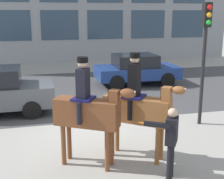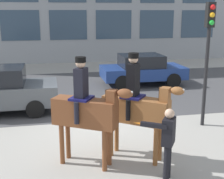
# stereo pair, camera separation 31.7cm
# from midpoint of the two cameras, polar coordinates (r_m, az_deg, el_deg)

# --- Properties ---
(ground_plane) EXTENTS (80.00, 80.00, 0.00)m
(ground_plane) POSITION_cam_midpoint_polar(r_m,az_deg,el_deg) (9.78, -1.77, -6.81)
(ground_plane) COLOR #9E9B93
(road_surface) EXTENTS (25.24, 8.50, 0.01)m
(road_surface) POSITION_cam_midpoint_polar(r_m,az_deg,el_deg) (14.27, -4.97, -0.11)
(road_surface) COLOR #444447
(road_surface) RESTS_ON ground_plane
(mounted_horse_lead) EXTENTS (1.76, 1.23, 2.53)m
(mounted_horse_lead) POSITION_cam_midpoint_polar(r_m,az_deg,el_deg) (7.03, -3.46, -3.77)
(mounted_horse_lead) COLOR brown
(mounted_horse_lead) RESTS_ON ground_plane
(mounted_horse_companion) EXTENTS (1.71, 1.44, 2.57)m
(mounted_horse_companion) POSITION_cam_midpoint_polar(r_m,az_deg,el_deg) (7.38, 5.83, -3.21)
(mounted_horse_companion) COLOR brown
(mounted_horse_companion) RESTS_ON ground_plane
(pedestrian_bystander) EXTENTS (0.91, 0.48, 1.57)m
(pedestrian_bystander) POSITION_cam_midpoint_polar(r_m,az_deg,el_deg) (6.65, 11.49, -8.84)
(pedestrian_bystander) COLOR black
(pedestrian_bystander) RESTS_ON ground_plane
(street_car_far_lane) EXTENTS (3.96, 2.01, 1.48)m
(street_car_far_lane) POSITION_cam_midpoint_polar(r_m,az_deg,el_deg) (15.23, 6.14, 3.71)
(street_car_far_lane) COLOR navy
(street_car_far_lane) RESTS_ON ground_plane
(traffic_light) EXTENTS (0.24, 0.29, 3.75)m
(traffic_light) POSITION_cam_midpoint_polar(r_m,az_deg,el_deg) (9.80, 18.09, 7.80)
(traffic_light) COLOR black
(traffic_light) RESTS_ON ground_plane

